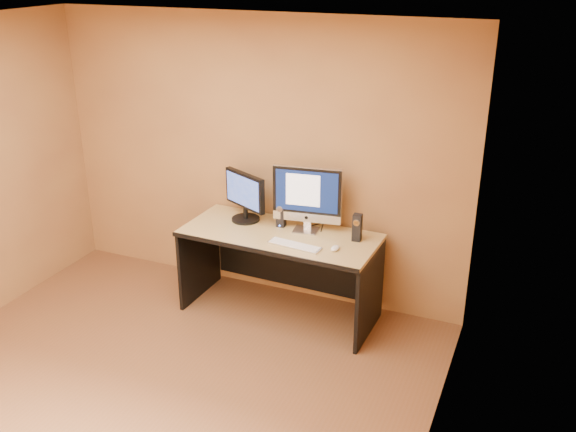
{
  "coord_description": "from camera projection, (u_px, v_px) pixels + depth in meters",
  "views": [
    {
      "loc": [
        2.47,
        -3.08,
        3.06
      ],
      "look_at": [
        0.54,
        1.48,
        1.01
      ],
      "focal_mm": 40.0,
      "sensor_mm": 36.0,
      "label": 1
    }
  ],
  "objects": [
    {
      "name": "keyboard",
      "position": [
        295.0,
        245.0,
        5.32
      ],
      "size": [
        0.47,
        0.17,
        0.02
      ],
      "primitive_type": "cube",
      "rotation": [
        0.0,
        0.0,
        -0.11
      ],
      "color": "silver",
      "rests_on": "desk"
    },
    {
      "name": "cable_b",
      "position": [
        317.0,
        224.0,
        5.75
      ],
      "size": [
        0.11,
        0.16,
        0.01
      ],
      "primitive_type": "cylinder",
      "rotation": [
        1.57,
        0.0,
        -0.59
      ],
      "color": "black",
      "rests_on": "desk"
    },
    {
      "name": "mouse",
      "position": [
        335.0,
        248.0,
        5.25
      ],
      "size": [
        0.07,
        0.11,
        0.04
      ],
      "primitive_type": "ellipsoid",
      "rotation": [
        0.0,
        0.0,
        -0.07
      ],
      "color": "silver",
      "rests_on": "desk"
    },
    {
      "name": "floor",
      "position": [
        141.0,
        404.0,
        4.68
      ],
      "size": [
        4.0,
        4.0,
        0.0
      ],
      "primitive_type": "plane",
      "color": "brown",
      "rests_on": "ground"
    },
    {
      "name": "desk",
      "position": [
        280.0,
        274.0,
        5.72
      ],
      "size": [
        1.74,
        0.8,
        0.79
      ],
      "primitive_type": null,
      "rotation": [
        0.0,
        0.0,
        -0.03
      ],
      "color": "tan",
      "rests_on": "ground"
    },
    {
      "name": "cable_a",
      "position": [
        322.0,
        226.0,
        5.7
      ],
      "size": [
        0.06,
        0.23,
        0.01
      ],
      "primitive_type": "cylinder",
      "rotation": [
        1.57,
        0.0,
        0.24
      ],
      "color": "black",
      "rests_on": "desk"
    },
    {
      "name": "speaker_right",
      "position": [
        357.0,
        227.0,
        5.39
      ],
      "size": [
        0.08,
        0.08,
        0.24
      ],
      "primitive_type": null,
      "rotation": [
        0.0,
        0.0,
        0.05
      ],
      "color": "black",
      "rests_on": "desk"
    },
    {
      "name": "imac",
      "position": [
        306.0,
        199.0,
        5.51
      ],
      "size": [
        0.64,
        0.31,
        0.59
      ],
      "primitive_type": null,
      "rotation": [
        0.0,
        0.0,
        0.14
      ],
      "color": "#BABABE",
      "rests_on": "desk"
    },
    {
      "name": "second_monitor",
      "position": [
        245.0,
        197.0,
        5.76
      ],
      "size": [
        0.57,
        0.46,
        0.45
      ],
      "primitive_type": null,
      "rotation": [
        0.0,
        0.0,
        -0.45
      ],
      "color": "black",
      "rests_on": "desk"
    },
    {
      "name": "ceiling",
      "position": [
        101.0,
        38.0,
        3.69
      ],
      "size": [
        4.0,
        4.0,
        0.0
      ],
      "primitive_type": "plane",
      "color": "white",
      "rests_on": "walls"
    },
    {
      "name": "walls",
      "position": [
        123.0,
        243.0,
        4.19
      ],
      "size": [
        4.0,
        4.0,
        2.6
      ],
      "primitive_type": null,
      "color": "#9D733F",
      "rests_on": "ground"
    },
    {
      "name": "speaker_left",
      "position": [
        281.0,
        214.0,
        5.68
      ],
      "size": [
        0.08,
        0.08,
        0.24
      ],
      "primitive_type": null,
      "rotation": [
        0.0,
        0.0,
        0.05
      ],
      "color": "black",
      "rests_on": "desk"
    }
  ]
}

